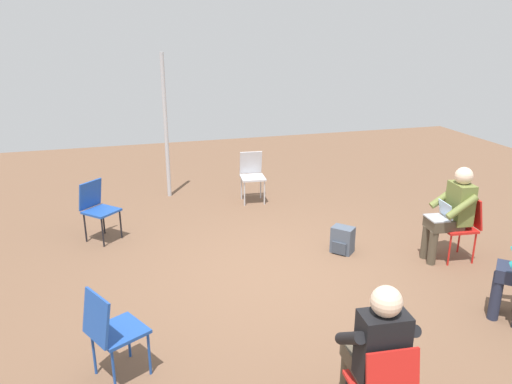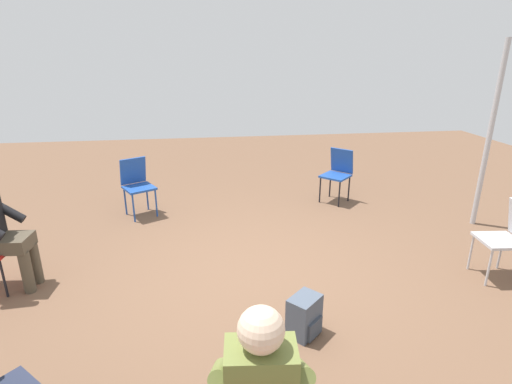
% 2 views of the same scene
% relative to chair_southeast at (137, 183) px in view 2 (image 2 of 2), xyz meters
% --- Properties ---
extents(ground_plane, '(15.14, 15.14, 0.00)m').
position_rel_chair_southeast_xyz_m(ground_plane, '(-1.41, 2.00, -0.50)').
color(ground_plane, brown).
extents(chair_southeast, '(0.55, 0.57, 0.85)m').
position_rel_chair_southeast_xyz_m(chair_southeast, '(0.00, 0.00, 0.00)').
color(chair_southeast, '#1E4799').
rests_on(chair_southeast, ground).
extents(chair_southwest, '(0.58, 0.58, 0.85)m').
position_rel_chair_southeast_xyz_m(chair_southwest, '(-3.11, -0.16, 0.00)').
color(chair_southwest, '#1E4799').
rests_on(chair_southwest, ground).
extents(chair_west, '(0.47, 0.44, 0.85)m').
position_rel_chair_southeast_xyz_m(chair_west, '(-4.10, 2.36, 0.00)').
color(chair_west, '#B7B7BC').
rests_on(chair_west, ground).
extents(backpack_near_laptop_user, '(0.34, 0.34, 0.36)m').
position_rel_chair_southeast_xyz_m(backpack_near_laptop_user, '(-1.77, 2.97, -0.34)').
color(backpack_near_laptop_user, '#475160').
rests_on(backpack_near_laptop_user, ground).
extents(tent_pole_far, '(0.07, 0.07, 2.48)m').
position_rel_chair_southeast_xyz_m(tent_pole_far, '(-4.74, 1.01, 0.74)').
color(tent_pole_far, '#B2B2B7').
rests_on(tent_pole_far, ground).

